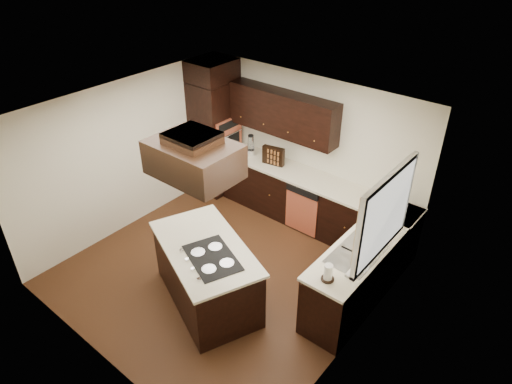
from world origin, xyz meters
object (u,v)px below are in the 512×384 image
oven_column (215,137)px  range_hood (194,159)px  spice_rack (273,156)px  island (207,274)px

oven_column → range_hood: 3.13m
oven_column → range_hood: size_ratio=2.02×
range_hood → spice_rack: range_hood is taller
oven_column → island: bearing=-49.1°
island → spice_rack: 2.53m
oven_column → island: (1.97, -2.28, -0.62)m
oven_column → range_hood: range_hood is taller
range_hood → oven_column: bearing=129.7°
island → spice_rack: spice_rack is taller
oven_column → spice_rack: oven_column is taller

